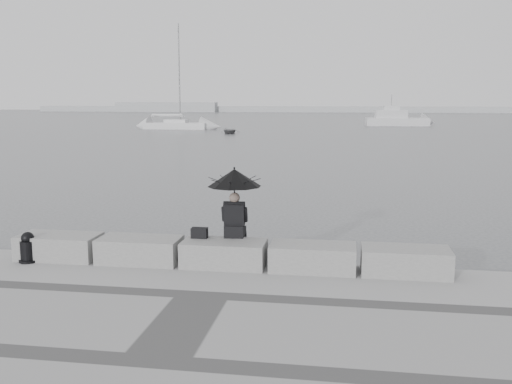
% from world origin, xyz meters
% --- Properties ---
extents(ground, '(360.00, 360.00, 0.00)m').
position_xyz_m(ground, '(0.00, 0.00, 0.00)').
color(ground, '#424447').
rests_on(ground, ground).
extents(stone_block_far_left, '(1.60, 0.80, 0.50)m').
position_xyz_m(stone_block_far_left, '(-3.40, -0.45, 0.75)').
color(stone_block_far_left, slate).
rests_on(stone_block_far_left, promenade).
extents(stone_block_left, '(1.60, 0.80, 0.50)m').
position_xyz_m(stone_block_left, '(-1.70, -0.45, 0.75)').
color(stone_block_left, slate).
rests_on(stone_block_left, promenade).
extents(stone_block_centre, '(1.60, 0.80, 0.50)m').
position_xyz_m(stone_block_centre, '(0.00, -0.45, 0.75)').
color(stone_block_centre, slate).
rests_on(stone_block_centre, promenade).
extents(stone_block_right, '(1.60, 0.80, 0.50)m').
position_xyz_m(stone_block_right, '(1.70, -0.45, 0.75)').
color(stone_block_right, slate).
rests_on(stone_block_right, promenade).
extents(stone_block_far_right, '(1.60, 0.80, 0.50)m').
position_xyz_m(stone_block_far_right, '(3.40, -0.45, 0.75)').
color(stone_block_far_right, slate).
rests_on(stone_block_far_right, promenade).
extents(seated_person, '(1.06, 1.06, 1.39)m').
position_xyz_m(seated_person, '(0.13, -0.06, 1.98)').
color(seated_person, black).
rests_on(seated_person, stone_block_centre).
extents(bag, '(0.31, 0.18, 0.20)m').
position_xyz_m(bag, '(-0.53, -0.27, 1.10)').
color(bag, black).
rests_on(bag, stone_block_centre).
extents(mooring_bollard, '(0.39, 0.39, 0.61)m').
position_xyz_m(mooring_bollard, '(-3.89, -0.77, 0.76)').
color(mooring_bollard, black).
rests_on(mooring_bollard, promenade).
extents(distant_landmass, '(180.00, 8.00, 2.80)m').
position_xyz_m(distant_landmass, '(-8.14, 154.51, 0.90)').
color(distant_landmass, '#A5A8AB').
rests_on(distant_landmass, ground).
extents(sailboat_left, '(8.12, 2.80, 12.90)m').
position_xyz_m(sailboat_left, '(-18.70, 58.38, 0.52)').
color(sailboat_left, silver).
rests_on(sailboat_left, ground).
extents(motor_cruiser, '(8.83, 3.49, 4.50)m').
position_xyz_m(motor_cruiser, '(9.35, 71.85, 0.89)').
color(motor_cruiser, silver).
rests_on(motor_cruiser, ground).
extents(dinghy, '(3.25, 1.77, 0.52)m').
position_xyz_m(dinghy, '(-10.26, 50.18, 0.26)').
color(dinghy, slate).
rests_on(dinghy, ground).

